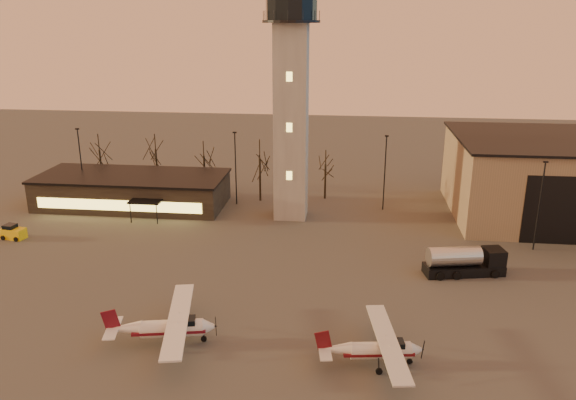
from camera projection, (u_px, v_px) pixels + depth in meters
The scene contains 10 objects.
ground at pixel (250, 341), 44.65m from camera, with size 220.00×220.00×0.00m, color #42403D.
control_tower at pixel (291, 89), 67.94m from camera, with size 6.80×6.80×32.60m.
hangar at pixel (576, 178), 71.24m from camera, with size 30.60×20.60×10.30m.
terminal at pixel (133, 190), 76.59m from camera, with size 25.40×12.20×4.30m.
light_poles at pixel (296, 174), 72.21m from camera, with size 58.50×12.25×10.14m.
tree_row at pixel (204, 153), 81.30m from camera, with size 37.20×9.20×8.80m.
cessna_front at pixel (382, 353), 41.39m from camera, with size 8.52×10.74×2.95m.
cessna_rear at pixel (174, 331), 44.13m from camera, with size 9.28×11.67×3.21m.
fuel_truck at pixel (464, 263), 56.08m from camera, with size 8.21×3.88×2.93m.
service_cart at pixel (13, 233), 65.35m from camera, with size 2.86×2.04×1.69m.
Camera 1 is at (7.49, -38.37, 24.52)m, focal length 35.00 mm.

